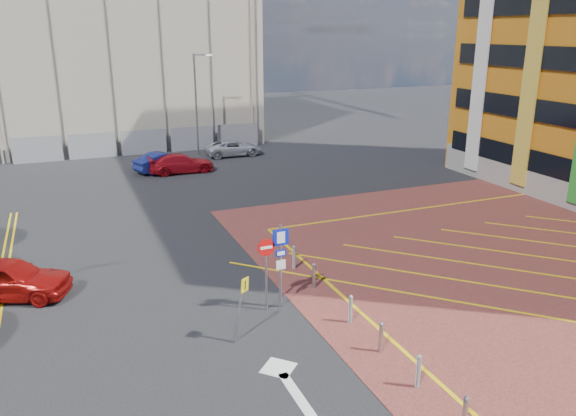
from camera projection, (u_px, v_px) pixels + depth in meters
ground at (278, 322)px, 19.55m from camera, size 140.00×140.00×0.00m
forecourt at (575, 262)px, 24.62m from camera, size 26.00×26.00×0.02m
lamp_back at (197, 101)px, 44.39m from camera, size 1.53×0.16×8.00m
sign_cluster at (275, 259)px, 19.93m from camera, size 1.17×0.12×3.20m
warning_sign at (241, 302)px, 17.94m from camera, size 0.64×0.40×2.25m
bollard_row at (360, 320)px, 18.77m from camera, size 0.14×11.14×0.90m
construction_building at (119, 15)px, 51.47m from camera, size 21.20×19.20×22.00m
construction_fence at (156, 141)px, 46.05m from camera, size 21.60×0.06×2.00m
car_red_left at (7, 279)px, 21.13m from camera, size 4.93×3.44×1.56m
car_blue_back at (164, 162)px, 40.23m from camera, size 4.46×2.77×1.39m
car_red_back at (181, 163)px, 39.84m from camera, size 4.66×1.91×1.35m
car_silver_back at (233, 148)px, 45.25m from camera, size 4.58×2.17×1.26m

